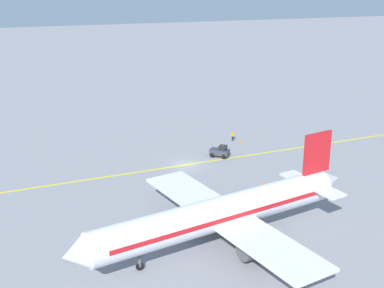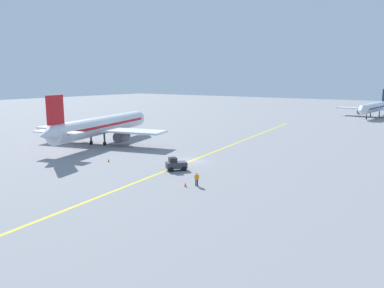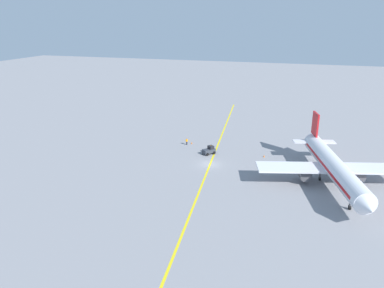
% 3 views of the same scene
% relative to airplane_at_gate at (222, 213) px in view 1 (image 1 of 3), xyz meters
% --- Properties ---
extents(ground_plane, '(400.00, 400.00, 0.00)m').
position_rel_airplane_at_gate_xyz_m(ground_plane, '(24.50, -2.85, -3.71)').
color(ground_plane, gray).
extents(apron_yellow_centreline, '(13.99, 119.27, 0.01)m').
position_rel_airplane_at_gate_xyz_m(apron_yellow_centreline, '(24.50, -2.85, -3.71)').
color(apron_yellow_centreline, yellow).
rests_on(apron_yellow_centreline, ground).
extents(airplane_at_gate, '(28.38, 35.00, 10.60)m').
position_rel_airplane_at_gate_xyz_m(airplane_at_gate, '(0.00, 0.00, 0.00)').
color(airplane_at_gate, silver).
rests_on(airplane_at_gate, ground).
extents(baggage_tug_dark, '(3.05, 3.28, 2.11)m').
position_rel_airplane_at_gate_xyz_m(baggage_tug_dark, '(26.37, -9.08, -2.81)').
color(baggage_tug_dark, '#333842').
rests_on(baggage_tug_dark, ground).
extents(ground_crew_worker, '(0.42, 0.45, 1.68)m').
position_rel_airplane_at_gate_xyz_m(ground_crew_worker, '(33.45, -13.89, -2.80)').
color(ground_crew_worker, '#23232D').
rests_on(ground_crew_worker, ground).
extents(traffic_cone_near_nose, '(0.32, 0.32, 0.55)m').
position_rel_airplane_at_gate_xyz_m(traffic_cone_near_nose, '(13.92, -10.87, -3.43)').
color(traffic_cone_near_nose, orange).
rests_on(traffic_cone_near_nose, ground).
extents(traffic_cone_mid_apron, '(0.32, 0.32, 0.55)m').
position_rel_airplane_at_gate_xyz_m(traffic_cone_mid_apron, '(32.49, -15.00, -3.43)').
color(traffic_cone_mid_apron, orange).
rests_on(traffic_cone_mid_apron, ground).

